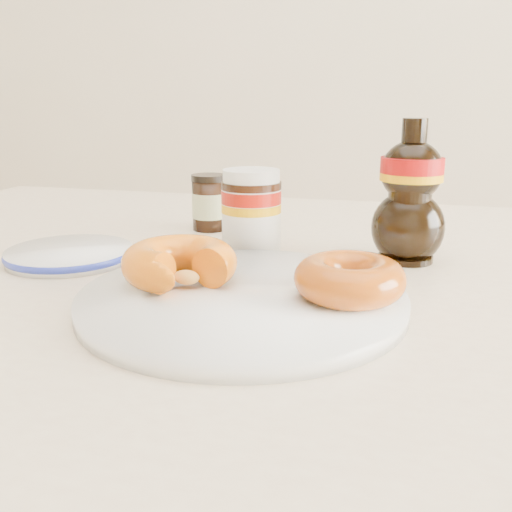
% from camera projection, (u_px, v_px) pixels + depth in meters
% --- Properties ---
extents(dining_table, '(1.40, 0.90, 0.75)m').
position_uv_depth(dining_table, '(296.00, 334.00, 0.67)').
color(dining_table, beige).
rests_on(dining_table, ground).
extents(plate, '(0.30, 0.30, 0.01)m').
position_uv_depth(plate, '(242.00, 299.00, 0.52)').
color(plate, white).
rests_on(plate, dining_table).
extents(donut_bitten, '(0.13, 0.13, 0.04)m').
position_uv_depth(donut_bitten, '(180.00, 263.00, 0.54)').
color(donut_bitten, '#C97E0B').
rests_on(donut_bitten, plate).
extents(donut_whole, '(0.12, 0.12, 0.03)m').
position_uv_depth(donut_whole, '(349.00, 279.00, 0.50)').
color(donut_whole, '#933A09').
rests_on(donut_whole, plate).
extents(nutella_jar, '(0.07, 0.07, 0.10)m').
position_uv_depth(nutella_jar, '(251.00, 208.00, 0.69)').
color(nutella_jar, white).
rests_on(nutella_jar, dining_table).
extents(syrup_bottle, '(0.09, 0.08, 0.16)m').
position_uv_depth(syrup_bottle, '(410.00, 192.00, 0.65)').
color(syrup_bottle, black).
rests_on(syrup_bottle, dining_table).
extents(dark_jar, '(0.05, 0.05, 0.08)m').
position_uv_depth(dark_jar, '(209.00, 203.00, 0.82)').
color(dark_jar, black).
rests_on(dark_jar, dining_table).
extents(blue_rim_saucer, '(0.15, 0.15, 0.01)m').
position_uv_depth(blue_rim_saucer, '(70.00, 254.00, 0.67)').
color(blue_rim_saucer, white).
rests_on(blue_rim_saucer, dining_table).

